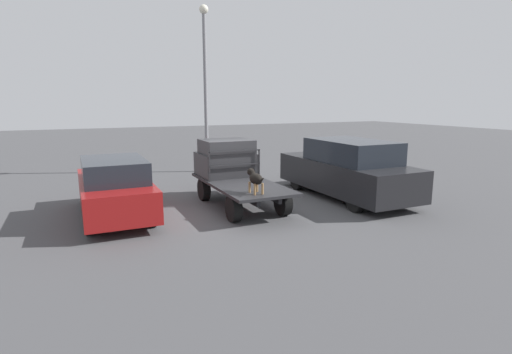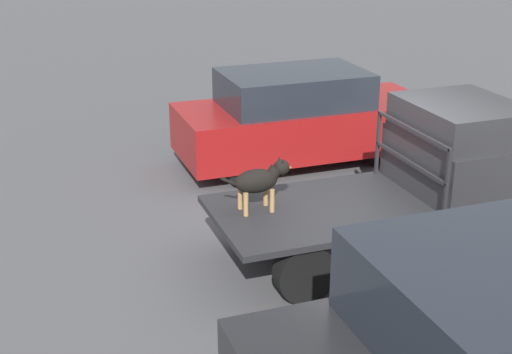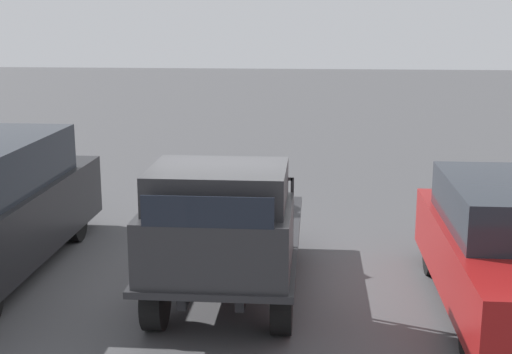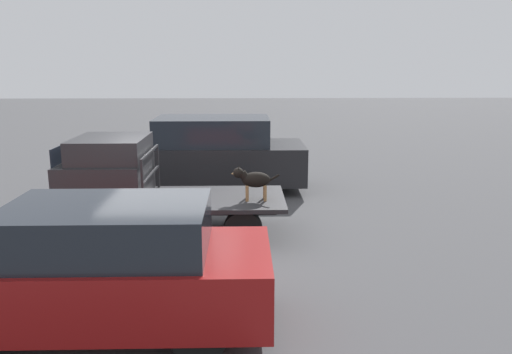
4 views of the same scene
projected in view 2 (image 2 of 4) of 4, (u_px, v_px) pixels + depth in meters
ground_plane at (373, 254)px, 9.30m from camera, size 80.00×80.00×0.00m
flatbed_truck at (375, 214)px, 9.09m from camera, size 4.19×1.80×0.77m
truck_cab at (464, 148)px, 9.21m from camera, size 1.53×1.68×1.17m
truck_headboard at (410, 152)px, 8.95m from camera, size 0.04×1.68×0.90m
dog at (261, 180)px, 8.59m from camera, size 0.91×0.29×0.65m
parked_sedan at (302, 117)px, 12.24m from camera, size 4.36×1.74×1.63m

